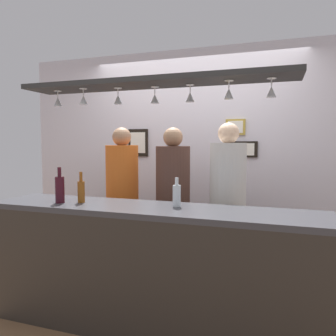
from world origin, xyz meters
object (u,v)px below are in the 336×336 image
object	(u,v)px
person_middle_brown_shirt	(173,193)
picture_frame_caricature	(138,143)
person_left_orange_shirt	(122,190)
picture_frame_lower_pair	(244,149)
bottle_soda_clear	(177,195)
person_right_white_patterned_shirt	(228,194)
bottle_wine_dark_red	(60,189)
picture_frame_upper_small	(235,127)
bottle_beer_amber_tall	(81,191)

from	to	relation	value
person_middle_brown_shirt	picture_frame_caricature	xyz separation A→B (m)	(-0.68, 0.69, 0.51)
person_left_orange_shirt	picture_frame_lower_pair	bearing A→B (deg)	30.45
bottle_soda_clear	picture_frame_caricature	xyz separation A→B (m)	(-0.91, 1.33, 0.41)
person_left_orange_shirt	person_right_white_patterned_shirt	xyz separation A→B (m)	(1.10, 0.00, 0.02)
bottle_soda_clear	picture_frame_lower_pair	size ratio (longest dim) A/B	0.77
person_middle_brown_shirt	bottle_wine_dark_red	world-z (taller)	person_middle_brown_shirt
person_right_white_patterned_shirt	person_middle_brown_shirt	bearing A→B (deg)	180.00
bottle_soda_clear	picture_frame_upper_small	world-z (taller)	picture_frame_upper_small
picture_frame_lower_pair	person_middle_brown_shirt	bearing A→B (deg)	-131.86
person_middle_brown_shirt	picture_frame_lower_pair	distance (m)	1.03
bottle_wine_dark_red	picture_frame_lower_pair	size ratio (longest dim) A/B	1.00
person_middle_brown_shirt	person_left_orange_shirt	bearing A→B (deg)	180.00
picture_frame_upper_small	bottle_soda_clear	bearing A→B (deg)	-102.37
person_right_white_patterned_shirt	picture_frame_caricature	xyz separation A→B (m)	(-1.22, 0.69, 0.48)
bottle_beer_amber_tall	bottle_wine_dark_red	bearing A→B (deg)	-156.83
picture_frame_caricature	person_left_orange_shirt	bearing A→B (deg)	-80.26
person_left_orange_shirt	picture_frame_caricature	bearing A→B (deg)	99.74
picture_frame_lower_pair	bottle_wine_dark_red	bearing A→B (deg)	-132.50
person_left_orange_shirt	bottle_wine_dark_red	bearing A→B (deg)	-102.92
bottle_soda_clear	bottle_wine_dark_red	distance (m)	0.99
person_middle_brown_shirt	bottle_beer_amber_tall	bearing A→B (deg)	-128.69
person_left_orange_shirt	picture_frame_caricature	size ratio (longest dim) A/B	4.87
person_middle_brown_shirt	picture_frame_upper_small	world-z (taller)	picture_frame_upper_small
person_left_orange_shirt	bottle_soda_clear	distance (m)	1.02
person_left_orange_shirt	bottle_beer_amber_tall	world-z (taller)	person_left_orange_shirt
person_left_orange_shirt	bottle_wine_dark_red	distance (m)	0.82
person_left_orange_shirt	picture_frame_caricature	world-z (taller)	picture_frame_caricature
person_middle_brown_shirt	picture_frame_upper_small	xyz separation A→B (m)	(0.52, 0.69, 0.68)
person_right_white_patterned_shirt	bottle_beer_amber_tall	bearing A→B (deg)	-147.18
person_right_white_patterned_shirt	picture_frame_lower_pair	distance (m)	0.81
person_right_white_patterned_shirt	bottle_beer_amber_tall	size ratio (longest dim) A/B	6.48
person_right_white_patterned_shirt	picture_frame_upper_small	bearing A→B (deg)	91.60
picture_frame_caricature	bottle_wine_dark_red	bearing A→B (deg)	-92.41
person_left_orange_shirt	person_middle_brown_shirt	size ratio (longest dim) A/B	1.00
person_left_orange_shirt	person_middle_brown_shirt	bearing A→B (deg)	0.00
bottle_beer_amber_tall	bottle_wine_dark_red	size ratio (longest dim) A/B	0.87
bottle_wine_dark_red	picture_frame_lower_pair	distance (m)	2.04
picture_frame_caricature	bottle_beer_amber_tall	bearing A→B (deg)	-86.04
person_left_orange_shirt	bottle_wine_dark_red	xyz separation A→B (m)	(-0.18, -0.79, 0.12)
person_right_white_patterned_shirt	picture_frame_upper_small	distance (m)	0.96
picture_frame_lower_pair	picture_frame_caricature	bearing A→B (deg)	180.00
bottle_wine_dark_red	bottle_soda_clear	bearing A→B (deg)	9.29
person_left_orange_shirt	person_right_white_patterned_shirt	distance (m)	1.10
person_right_white_patterned_shirt	bottle_wine_dark_red	distance (m)	1.51
person_left_orange_shirt	person_right_white_patterned_shirt	size ratio (longest dim) A/B	0.98
bottle_beer_amber_tall	bottle_wine_dark_red	world-z (taller)	bottle_wine_dark_red
bottle_beer_amber_tall	picture_frame_caricature	xyz separation A→B (m)	(-0.10, 1.42, 0.40)
person_right_white_patterned_shirt	picture_frame_lower_pair	size ratio (longest dim) A/B	5.62
person_left_orange_shirt	picture_frame_lower_pair	xyz separation A→B (m)	(1.18, 0.69, 0.43)
person_right_white_patterned_shirt	bottle_beer_amber_tall	world-z (taller)	person_right_white_patterned_shirt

